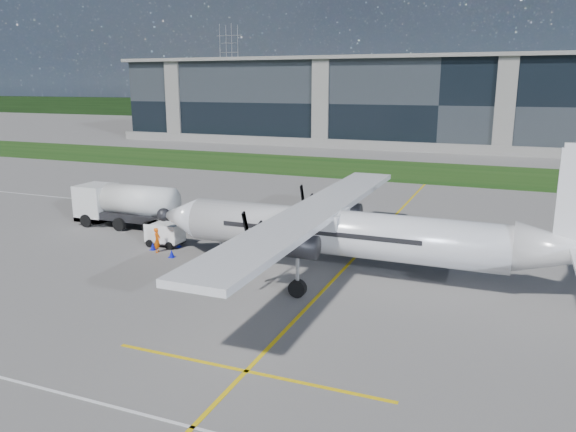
{
  "coord_description": "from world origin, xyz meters",
  "views": [
    {
      "loc": [
        12.08,
        -23.97,
        11.07
      ],
      "look_at": [
        -1.04,
        8.31,
        2.78
      ],
      "focal_mm": 35.0,
      "sensor_mm": 36.0,
      "label": 1
    }
  ],
  "objects_px": {
    "baggage_tug": "(165,234)",
    "safety_cone_nose_stbd": "(178,244)",
    "safety_cone_nose_port": "(172,254)",
    "safety_cone_fwd": "(153,246)",
    "ground_crew_person": "(157,238)",
    "fuel_tanker_truck": "(121,205)",
    "turboprop_aircraft": "(357,208)",
    "pylon_west": "(229,71)",
    "safety_cone_stbdwing": "(377,217)"
  },
  "relations": [
    {
      "from": "ground_crew_person",
      "to": "safety_cone_stbdwing",
      "type": "xyz_separation_m",
      "value": [
        11.58,
        14.29,
        -0.71
      ]
    },
    {
      "from": "safety_cone_nose_port",
      "to": "fuel_tanker_truck",
      "type": "bearing_deg",
      "value": 146.39
    },
    {
      "from": "baggage_tug",
      "to": "safety_cone_fwd",
      "type": "distance_m",
      "value": 1.33
    },
    {
      "from": "fuel_tanker_truck",
      "to": "safety_cone_nose_port",
      "type": "bearing_deg",
      "value": -33.61
    },
    {
      "from": "safety_cone_nose_port",
      "to": "safety_cone_fwd",
      "type": "distance_m",
      "value": 2.34
    },
    {
      "from": "safety_cone_nose_port",
      "to": "safety_cone_fwd",
      "type": "bearing_deg",
      "value": 156.0
    },
    {
      "from": "turboprop_aircraft",
      "to": "safety_cone_nose_stbd",
      "type": "bearing_deg",
      "value": 174.25
    },
    {
      "from": "pylon_west",
      "to": "safety_cone_nose_stbd",
      "type": "xyz_separation_m",
      "value": [
        71.02,
        -142.33,
        -14.75
      ]
    },
    {
      "from": "safety_cone_nose_stbd",
      "to": "safety_cone_fwd",
      "type": "relative_size",
      "value": 1.0
    },
    {
      "from": "safety_cone_stbdwing",
      "to": "baggage_tug",
      "type": "bearing_deg",
      "value": -133.17
    },
    {
      "from": "safety_cone_nose_stbd",
      "to": "safety_cone_fwd",
      "type": "height_order",
      "value": "same"
    },
    {
      "from": "safety_cone_nose_port",
      "to": "baggage_tug",
      "type": "bearing_deg",
      "value": 132.03
    },
    {
      "from": "safety_cone_nose_stbd",
      "to": "safety_cone_stbdwing",
      "type": "height_order",
      "value": "same"
    },
    {
      "from": "baggage_tug",
      "to": "safety_cone_fwd",
      "type": "bearing_deg",
      "value": -99.32
    },
    {
      "from": "safety_cone_nose_stbd",
      "to": "safety_cone_stbdwing",
      "type": "bearing_deg",
      "value": 49.31
    },
    {
      "from": "safety_cone_nose_stbd",
      "to": "safety_cone_stbdwing",
      "type": "relative_size",
      "value": 1.0
    },
    {
      "from": "turboprop_aircraft",
      "to": "safety_cone_fwd",
      "type": "height_order",
      "value": "turboprop_aircraft"
    },
    {
      "from": "turboprop_aircraft",
      "to": "baggage_tug",
      "type": "height_order",
      "value": "turboprop_aircraft"
    },
    {
      "from": "safety_cone_nose_port",
      "to": "safety_cone_fwd",
      "type": "height_order",
      "value": "same"
    },
    {
      "from": "safety_cone_nose_stbd",
      "to": "safety_cone_nose_port",
      "type": "bearing_deg",
      "value": -67.04
    },
    {
      "from": "turboprop_aircraft",
      "to": "baggage_tug",
      "type": "relative_size",
      "value": 10.4
    },
    {
      "from": "baggage_tug",
      "to": "ground_crew_person",
      "type": "height_order",
      "value": "ground_crew_person"
    },
    {
      "from": "fuel_tanker_truck",
      "to": "baggage_tug",
      "type": "relative_size",
      "value": 3.4
    },
    {
      "from": "fuel_tanker_truck",
      "to": "safety_cone_nose_port",
      "type": "relative_size",
      "value": 18.07
    },
    {
      "from": "fuel_tanker_truck",
      "to": "ground_crew_person",
      "type": "distance_m",
      "value": 8.37
    },
    {
      "from": "pylon_west",
      "to": "safety_cone_nose_stbd",
      "type": "relative_size",
      "value": 60.0
    },
    {
      "from": "pylon_west",
      "to": "safety_cone_fwd",
      "type": "height_order",
      "value": "pylon_west"
    },
    {
      "from": "safety_cone_fwd",
      "to": "safety_cone_stbdwing",
      "type": "height_order",
      "value": "same"
    },
    {
      "from": "safety_cone_fwd",
      "to": "safety_cone_nose_port",
      "type": "bearing_deg",
      "value": -24.0
    },
    {
      "from": "baggage_tug",
      "to": "safety_cone_nose_port",
      "type": "relative_size",
      "value": 5.32
    },
    {
      "from": "fuel_tanker_truck",
      "to": "safety_cone_nose_stbd",
      "type": "height_order",
      "value": "fuel_tanker_truck"
    },
    {
      "from": "fuel_tanker_truck",
      "to": "safety_cone_fwd",
      "type": "height_order",
      "value": "fuel_tanker_truck"
    },
    {
      "from": "fuel_tanker_truck",
      "to": "ground_crew_person",
      "type": "bearing_deg",
      "value": -35.74
    },
    {
      "from": "fuel_tanker_truck",
      "to": "safety_cone_fwd",
      "type": "distance_m",
      "value": 7.8
    },
    {
      "from": "turboprop_aircraft",
      "to": "ground_crew_person",
      "type": "bearing_deg",
      "value": -179.06
    },
    {
      "from": "fuel_tanker_truck",
      "to": "safety_cone_nose_stbd",
      "type": "distance_m",
      "value": 8.22
    },
    {
      "from": "baggage_tug",
      "to": "safety_cone_nose_stbd",
      "type": "bearing_deg",
      "value": 1.17
    },
    {
      "from": "pylon_west",
      "to": "safety_cone_fwd",
      "type": "xyz_separation_m",
      "value": [
        69.8,
        -143.55,
        -14.75
      ]
    },
    {
      "from": "pylon_west",
      "to": "safety_cone_stbdwing",
      "type": "relative_size",
      "value": 60.0
    },
    {
      "from": "pylon_west",
      "to": "safety_cone_nose_port",
      "type": "xyz_separation_m",
      "value": [
        71.94,
        -144.5,
        -14.75
      ]
    },
    {
      "from": "baggage_tug",
      "to": "safety_cone_nose_stbd",
      "type": "relative_size",
      "value": 5.32
    },
    {
      "from": "turboprop_aircraft",
      "to": "safety_cone_nose_port",
      "type": "xyz_separation_m",
      "value": [
        -12.06,
        -0.86,
        -3.9
      ]
    },
    {
      "from": "pylon_west",
      "to": "ground_crew_person",
      "type": "distance_m",
      "value": 160.78
    },
    {
      "from": "ground_crew_person",
      "to": "safety_cone_nose_port",
      "type": "relative_size",
      "value": 3.83
    },
    {
      "from": "safety_cone_nose_port",
      "to": "safety_cone_fwd",
      "type": "xyz_separation_m",
      "value": [
        -2.13,
        0.95,
        0.0
      ]
    },
    {
      "from": "safety_cone_nose_port",
      "to": "safety_cone_nose_stbd",
      "type": "distance_m",
      "value": 2.36
    },
    {
      "from": "turboprop_aircraft",
      "to": "safety_cone_stbdwing",
      "type": "xyz_separation_m",
      "value": [
        -2.01,
        14.07,
        -3.9
      ]
    },
    {
      "from": "fuel_tanker_truck",
      "to": "safety_cone_nose_port",
      "type": "xyz_separation_m",
      "value": [
        8.29,
        -5.51,
        -1.44
      ]
    },
    {
      "from": "fuel_tanker_truck",
      "to": "safety_cone_stbdwing",
      "type": "xyz_separation_m",
      "value": [
        18.34,
        9.42,
        -1.44
      ]
    },
    {
      "from": "turboprop_aircraft",
      "to": "fuel_tanker_truck",
      "type": "xyz_separation_m",
      "value": [
        -20.35,
        4.65,
        -2.45
      ]
    }
  ]
}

